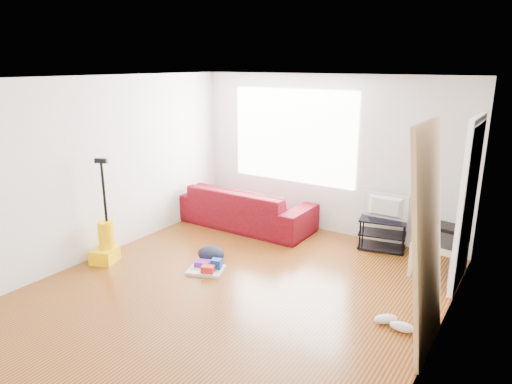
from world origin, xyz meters
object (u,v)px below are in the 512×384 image
Objects in this scene: tv_stand at (382,234)px; side_table at (439,248)px; bucket at (278,239)px; cleaning_tray at (207,268)px; vacuum at (105,243)px; sofa at (245,225)px; backpack at (211,261)px.

tv_stand is 1.01m from side_table.
cleaning_tray reaches higher than bucket.
bucket is at bearing 29.71° from vacuum.
bucket is (-2.36, -0.04, -0.38)m from side_table.
sofa reaches higher than bucket.
sofa is 1.60× the size of vacuum.
backpack is 0.28× the size of vacuum.
cleaning_tray is (-1.69, -2.00, -0.19)m from tv_stand.
vacuum reaches higher than side_table.
bucket is 0.48× the size of cleaning_tray.
cleaning_tray is (0.57, -1.73, 0.05)m from sofa.
side_table is at bearing 0.88° from bucket.
side_table is 2.39m from bucket.
backpack is at bearing -106.26° from bucket.
bucket is 0.66× the size of backpack.
vacuum is at bearing -143.80° from backpack.
bucket is at bearing 163.57° from sofa.
backpack is (-0.15, 0.27, -0.05)m from cleaning_tray.
sofa is at bearing 176.47° from side_table.
cleaning_tray is at bearing -57.50° from backpack.
side_table is (0.88, -0.46, 0.14)m from tv_stand.
backpack is (-2.72, -1.26, -0.38)m from side_table.
side_table reaches higher than backpack.
sofa is at bearing 109.87° from backpack.
sofa is 5.82× the size of backpack.
side_table is 0.44× the size of vacuum.
tv_stand reaches higher than sofa.
side_table reaches higher than bucket.
vacuum is (-1.23, -0.78, 0.27)m from backpack.
cleaning_tray is at bearing -1.66° from vacuum.
sofa is 8.79× the size of bucket.
side_table is at bearing -39.36° from tv_stand.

